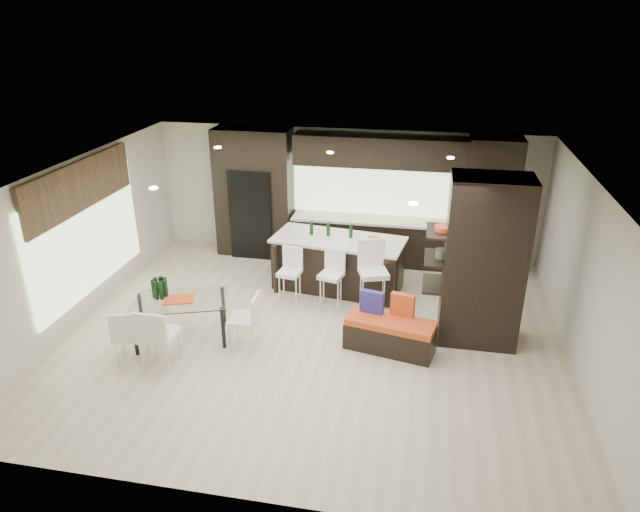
% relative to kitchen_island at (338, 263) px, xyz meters
% --- Properties ---
extents(ground, '(8.00, 8.00, 0.00)m').
position_rel_kitchen_island_xyz_m(ground, '(-0.12, -1.78, -0.51)').
color(ground, beige).
rests_on(ground, ground).
extents(back_wall, '(8.00, 0.02, 2.70)m').
position_rel_kitchen_island_xyz_m(back_wall, '(-0.12, 1.72, 0.84)').
color(back_wall, beige).
rests_on(back_wall, ground).
extents(left_wall, '(0.02, 7.00, 2.70)m').
position_rel_kitchen_island_xyz_m(left_wall, '(-4.12, -1.78, 0.84)').
color(left_wall, beige).
rests_on(left_wall, ground).
extents(right_wall, '(0.02, 7.00, 2.70)m').
position_rel_kitchen_island_xyz_m(right_wall, '(3.88, -1.78, 0.84)').
color(right_wall, beige).
rests_on(right_wall, ground).
extents(ceiling, '(8.00, 7.00, 0.02)m').
position_rel_kitchen_island_xyz_m(ceiling, '(-0.12, -1.78, 2.19)').
color(ceiling, white).
rests_on(ceiling, ground).
extents(window_left, '(0.04, 3.20, 1.90)m').
position_rel_kitchen_island_xyz_m(window_left, '(-4.08, -1.58, 0.84)').
color(window_left, '#B2D199').
rests_on(window_left, left_wall).
extents(window_back, '(3.40, 0.04, 1.20)m').
position_rel_kitchen_island_xyz_m(window_back, '(0.48, 1.68, 1.04)').
color(window_back, '#B2D199').
rests_on(window_back, back_wall).
extents(stone_accent, '(0.08, 3.00, 0.80)m').
position_rel_kitchen_island_xyz_m(stone_accent, '(-4.05, -1.58, 1.74)').
color(stone_accent, brown).
rests_on(stone_accent, left_wall).
extents(ceiling_spots, '(4.00, 3.00, 0.02)m').
position_rel_kitchen_island_xyz_m(ceiling_spots, '(-0.12, -1.53, 2.17)').
color(ceiling_spots, white).
rests_on(ceiling_spots, ceiling).
extents(back_cabinetry, '(6.80, 0.68, 2.70)m').
position_rel_kitchen_island_xyz_m(back_cabinetry, '(0.38, 1.39, 0.84)').
color(back_cabinetry, black).
rests_on(back_cabinetry, ground).
extents(refrigerator, '(0.90, 0.68, 1.90)m').
position_rel_kitchen_island_xyz_m(refrigerator, '(-2.02, 1.34, 0.44)').
color(refrigerator, black).
rests_on(refrigerator, ground).
extents(partition_column, '(1.20, 0.80, 2.70)m').
position_rel_kitchen_island_xyz_m(partition_column, '(2.48, -1.38, 0.84)').
color(partition_column, black).
rests_on(partition_column, ground).
extents(kitchen_island, '(2.55, 1.38, 1.01)m').
position_rel_kitchen_island_xyz_m(kitchen_island, '(0.00, 0.00, 0.00)').
color(kitchen_island, black).
rests_on(kitchen_island, ground).
extents(stool_left, '(0.42, 0.42, 0.85)m').
position_rel_kitchen_island_xyz_m(stool_left, '(-0.75, -0.81, -0.08)').
color(stool_left, white).
rests_on(stool_left, ground).
extents(stool_mid, '(0.47, 0.47, 0.87)m').
position_rel_kitchen_island_xyz_m(stool_mid, '(0.00, -0.81, -0.07)').
color(stool_mid, white).
rests_on(stool_mid, ground).
extents(stool_right, '(0.59, 0.59, 1.06)m').
position_rel_kitchen_island_xyz_m(stool_right, '(0.75, -0.86, 0.02)').
color(stool_right, white).
rests_on(stool_right, ground).
extents(bench, '(1.45, 0.80, 0.53)m').
position_rel_kitchen_island_xyz_m(bench, '(1.14, -1.99, -0.24)').
color(bench, black).
rests_on(bench, ground).
extents(floor_vase, '(0.44, 0.44, 1.07)m').
position_rel_kitchen_island_xyz_m(floor_vase, '(2.18, -1.14, 0.03)').
color(floor_vase, '#4D5C42').
rests_on(floor_vase, ground).
extents(dining_table, '(1.68, 1.28, 0.72)m').
position_rel_kitchen_island_xyz_m(dining_table, '(-2.16, -2.32, -0.15)').
color(dining_table, white).
rests_on(dining_table, ground).
extents(chair_near, '(0.51, 0.51, 0.93)m').
position_rel_kitchen_island_xyz_m(chair_near, '(-2.16, -3.07, -0.04)').
color(chair_near, white).
rests_on(chair_near, ground).
extents(chair_far, '(0.59, 0.59, 0.86)m').
position_rel_kitchen_island_xyz_m(chair_far, '(-2.63, -3.05, -0.08)').
color(chair_far, white).
rests_on(chair_far, ground).
extents(chair_end, '(0.47, 0.47, 0.84)m').
position_rel_kitchen_island_xyz_m(chair_end, '(-1.11, -2.32, -0.09)').
color(chair_end, white).
rests_on(chair_end, ground).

